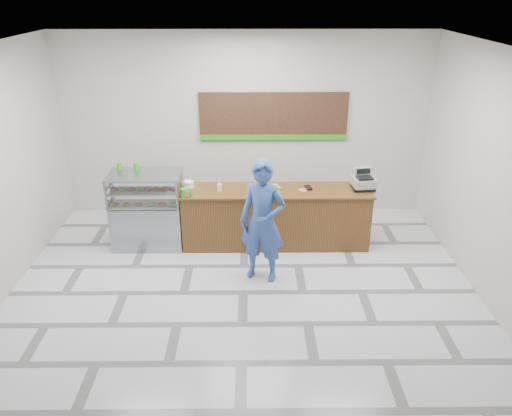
{
  "coord_description": "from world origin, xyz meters",
  "views": [
    {
      "loc": [
        0.13,
        -6.3,
        4.25
      ],
      "look_at": [
        0.2,
        0.9,
        0.99
      ],
      "focal_mm": 35.0,
      "sensor_mm": 36.0,
      "label": 1
    }
  ],
  "objects_px": {
    "cash_register": "(363,181)",
    "sales_counter": "(276,217)",
    "customer": "(263,222)",
    "serving_tray": "(269,187)",
    "display_case": "(147,209)"
  },
  "relations": [
    {
      "from": "cash_register",
      "to": "sales_counter",
      "type": "bearing_deg",
      "value": 173.96
    },
    {
      "from": "customer",
      "to": "serving_tray",
      "type": "bearing_deg",
      "value": 100.8
    },
    {
      "from": "sales_counter",
      "to": "display_case",
      "type": "xyz_separation_m",
      "value": [
        -2.22,
        -0.0,
        0.16
      ]
    },
    {
      "from": "serving_tray",
      "to": "customer",
      "type": "bearing_deg",
      "value": -117.57
    },
    {
      "from": "sales_counter",
      "to": "customer",
      "type": "relative_size",
      "value": 1.69
    },
    {
      "from": "serving_tray",
      "to": "display_case",
      "type": "bearing_deg",
      "value": 161.34
    },
    {
      "from": "sales_counter",
      "to": "display_case",
      "type": "relative_size",
      "value": 2.45
    },
    {
      "from": "cash_register",
      "to": "customer",
      "type": "distance_m",
      "value": 2.1
    },
    {
      "from": "display_case",
      "to": "customer",
      "type": "bearing_deg",
      "value": -29.28
    },
    {
      "from": "cash_register",
      "to": "serving_tray",
      "type": "height_order",
      "value": "cash_register"
    },
    {
      "from": "sales_counter",
      "to": "customer",
      "type": "xyz_separation_m",
      "value": [
        -0.25,
        -1.1,
        0.45
      ]
    },
    {
      "from": "sales_counter",
      "to": "cash_register",
      "type": "bearing_deg",
      "value": 2.09
    },
    {
      "from": "display_case",
      "to": "cash_register",
      "type": "distance_m",
      "value": 3.74
    },
    {
      "from": "cash_register",
      "to": "customer",
      "type": "height_order",
      "value": "customer"
    },
    {
      "from": "sales_counter",
      "to": "customer",
      "type": "distance_m",
      "value": 1.22
    }
  ]
}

